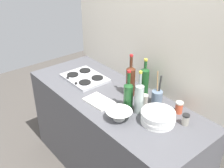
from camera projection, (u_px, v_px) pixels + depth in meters
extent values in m
cube|color=#4C4C51|center=(112.00, 137.00, 2.53)|extent=(1.80, 0.70, 0.90)
cube|color=beige|center=(145.00, 51.00, 2.38)|extent=(1.90, 0.06, 2.44)
cube|color=#B2B2B7|center=(85.00, 78.00, 2.60)|extent=(0.42, 0.32, 0.02)
cylinder|color=black|center=(73.00, 75.00, 2.62)|extent=(0.11, 0.11, 0.01)
cylinder|color=black|center=(85.00, 82.00, 2.48)|extent=(0.11, 0.11, 0.01)
cylinder|color=black|center=(85.00, 71.00, 2.70)|extent=(0.11, 0.11, 0.01)
cylinder|color=black|center=(97.00, 78.00, 2.56)|extent=(0.11, 0.11, 0.01)
cylinder|color=black|center=(68.00, 78.00, 2.56)|extent=(0.02, 0.02, 0.02)
cylinder|color=black|center=(76.00, 83.00, 2.46)|extent=(0.02, 0.02, 0.02)
cylinder|color=white|center=(158.00, 122.00, 1.98)|extent=(0.25, 0.25, 0.01)
cylinder|color=white|center=(158.00, 120.00, 1.98)|extent=(0.25, 0.25, 0.01)
cylinder|color=white|center=(158.00, 119.00, 1.97)|extent=(0.25, 0.25, 0.01)
cylinder|color=white|center=(158.00, 118.00, 1.97)|extent=(0.25, 0.25, 0.01)
cylinder|color=white|center=(158.00, 116.00, 1.96)|extent=(0.25, 0.25, 0.01)
cylinder|color=white|center=(158.00, 115.00, 1.96)|extent=(0.25, 0.25, 0.01)
cylinder|color=white|center=(158.00, 114.00, 1.95)|extent=(0.25, 0.25, 0.01)
cylinder|color=white|center=(158.00, 113.00, 1.94)|extent=(0.25, 0.25, 0.01)
cylinder|color=gray|center=(139.00, 99.00, 2.05)|extent=(0.07, 0.07, 0.23)
cone|color=gray|center=(140.00, 85.00, 1.99)|extent=(0.07, 0.07, 0.02)
cylinder|color=gray|center=(140.00, 78.00, 1.96)|extent=(0.02, 0.02, 0.08)
cylinder|color=gold|center=(141.00, 72.00, 1.94)|extent=(0.03, 0.03, 0.02)
cylinder|color=#19471E|center=(128.00, 97.00, 2.10)|extent=(0.08, 0.08, 0.21)
cone|color=#19471E|center=(129.00, 84.00, 2.05)|extent=(0.08, 0.08, 0.03)
cylinder|color=#19471E|center=(129.00, 78.00, 2.02)|extent=(0.02, 0.02, 0.09)
cylinder|color=#B21E1E|center=(129.00, 71.00, 1.99)|extent=(0.03, 0.03, 0.02)
cylinder|color=#472314|center=(130.00, 82.00, 2.28)|extent=(0.08, 0.08, 0.25)
cone|color=#472314|center=(131.00, 68.00, 2.21)|extent=(0.08, 0.08, 0.03)
cylinder|color=#472314|center=(131.00, 61.00, 2.18)|extent=(0.02, 0.02, 0.09)
cylinder|color=#B21E1E|center=(131.00, 55.00, 2.16)|extent=(0.03, 0.03, 0.02)
cylinder|color=#19471E|center=(144.00, 82.00, 2.31)|extent=(0.07, 0.07, 0.22)
cone|color=#19471E|center=(145.00, 69.00, 2.25)|extent=(0.07, 0.07, 0.03)
cylinder|color=#19471E|center=(146.00, 64.00, 2.23)|extent=(0.03, 0.03, 0.06)
cylinder|color=gold|center=(146.00, 60.00, 2.21)|extent=(0.03, 0.03, 0.02)
cylinder|color=white|center=(119.00, 118.00, 2.02)|extent=(0.09, 0.09, 0.01)
cone|color=white|center=(119.00, 114.00, 2.00)|extent=(0.20, 0.20, 0.06)
cylinder|color=slate|center=(157.00, 98.00, 2.18)|extent=(0.09, 0.09, 0.12)
cylinder|color=#997247|center=(157.00, 85.00, 2.14)|extent=(0.04, 0.02, 0.24)
cylinder|color=#262626|center=(160.00, 87.00, 2.14)|extent=(0.02, 0.02, 0.21)
cylinder|color=#9E998C|center=(145.00, 101.00, 2.17)|extent=(0.05, 0.05, 0.09)
cylinder|color=beige|center=(145.00, 96.00, 2.15)|extent=(0.05, 0.05, 0.01)
cylinder|color=#9E998C|center=(185.00, 120.00, 1.95)|extent=(0.05, 0.05, 0.07)
cylinder|color=black|center=(186.00, 115.00, 1.93)|extent=(0.05, 0.05, 0.01)
cylinder|color=#C64C2D|center=(179.00, 108.00, 2.08)|extent=(0.06, 0.06, 0.08)
cylinder|color=beige|center=(180.00, 103.00, 2.05)|extent=(0.06, 0.06, 0.01)
cube|color=silver|center=(99.00, 101.00, 2.23)|extent=(0.26, 0.18, 0.02)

